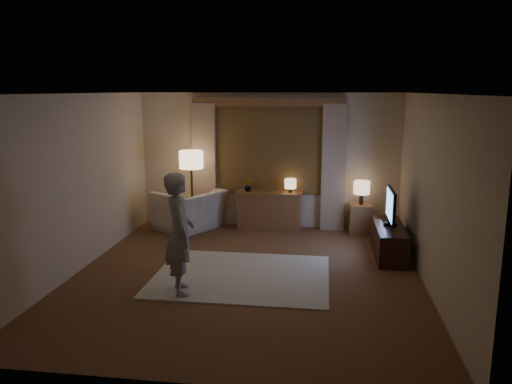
% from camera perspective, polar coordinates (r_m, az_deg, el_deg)
% --- Properties ---
extents(room, '(5.04, 5.54, 2.64)m').
position_cam_1_polar(room, '(7.46, -0.53, 1.45)').
color(room, brown).
rests_on(room, ground).
extents(rug, '(2.50, 2.00, 0.02)m').
position_cam_1_polar(rug, '(7.32, -1.65, -9.54)').
color(rug, beige).
rests_on(rug, floor).
extents(sideboard, '(1.20, 0.40, 0.70)m').
position_cam_1_polar(sideboard, '(9.59, 1.52, -2.26)').
color(sideboard, brown).
rests_on(sideboard, floor).
extents(picture_frame, '(0.16, 0.02, 0.20)m').
position_cam_1_polar(picture_frame, '(9.50, 1.53, 0.38)').
color(picture_frame, brown).
rests_on(picture_frame, sideboard).
extents(plant, '(0.17, 0.13, 0.30)m').
position_cam_1_polar(plant, '(9.54, -0.85, 0.74)').
color(plant, '#999999').
rests_on(plant, sideboard).
extents(table_lamp_sideboard, '(0.22, 0.22, 0.30)m').
position_cam_1_polar(table_lamp_sideboard, '(9.44, 3.95, 0.89)').
color(table_lamp_sideboard, black).
rests_on(table_lamp_sideboard, sideboard).
extents(floor_lamp, '(0.45, 0.45, 1.54)m').
position_cam_1_polar(floor_lamp, '(9.39, -7.41, 3.19)').
color(floor_lamp, black).
rests_on(floor_lamp, floor).
extents(armchair, '(1.47, 1.52, 0.76)m').
position_cam_1_polar(armchair, '(9.70, -7.55, -2.03)').
color(armchair, beige).
rests_on(armchair, floor).
extents(side_table, '(0.40, 0.40, 0.56)m').
position_cam_1_polar(side_table, '(9.53, 11.84, -3.03)').
color(side_table, brown).
rests_on(side_table, floor).
extents(table_lamp_side, '(0.30, 0.30, 0.44)m').
position_cam_1_polar(table_lamp_side, '(9.40, 11.99, 0.43)').
color(table_lamp_side, black).
rests_on(table_lamp_side, side_table).
extents(tv_stand, '(0.45, 1.40, 0.50)m').
position_cam_1_polar(tv_stand, '(8.40, 14.96, -5.40)').
color(tv_stand, black).
rests_on(tv_stand, floor).
extents(tv, '(0.20, 0.83, 0.60)m').
position_cam_1_polar(tv, '(8.25, 15.16, -1.53)').
color(tv, black).
rests_on(tv, tv_stand).
extents(person, '(0.59, 0.69, 1.61)m').
position_cam_1_polar(person, '(6.56, -8.74, -4.69)').
color(person, gray).
rests_on(person, rug).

